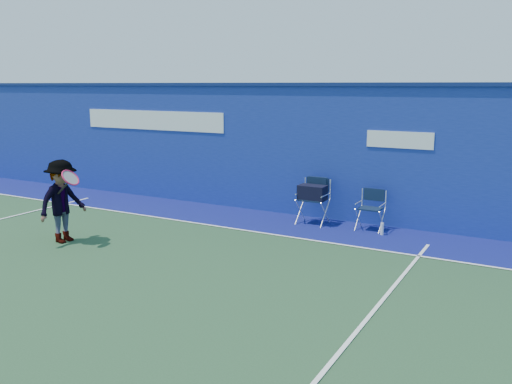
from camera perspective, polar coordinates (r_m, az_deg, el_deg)
The scene contains 8 objects.
ground at distance 9.55m, azimuth -15.68°, elevation -7.73°, with size 80.00×80.00×0.00m, color #254628.
stadium_wall at distance 13.32m, azimuth -0.20°, elevation 4.85°, with size 24.00×0.50×3.08m.
out_of_bounds_strip at distance 12.65m, azimuth -2.60°, elevation -2.63°, with size 24.00×1.80×0.01m, color navy.
court_lines at distance 9.95m, azimuth -13.26°, elevation -6.75°, with size 24.00×12.00×0.01m.
directors_chair_left at distance 12.03m, azimuth 6.01°, elevation -1.33°, with size 0.60×0.56×1.01m.
directors_chair_right at distance 11.72m, azimuth 11.93°, elevation -2.65°, with size 0.51×0.46×0.86m.
water_bottle at distance 11.41m, azimuth 13.13°, elevation -3.81°, with size 0.07×0.07×0.26m, color white.
tennis_player at distance 11.16m, azimuth -19.71°, elevation -0.92°, with size 0.88×1.07×1.62m.
Camera 1 is at (6.44, -6.36, 3.04)m, focal length 38.00 mm.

